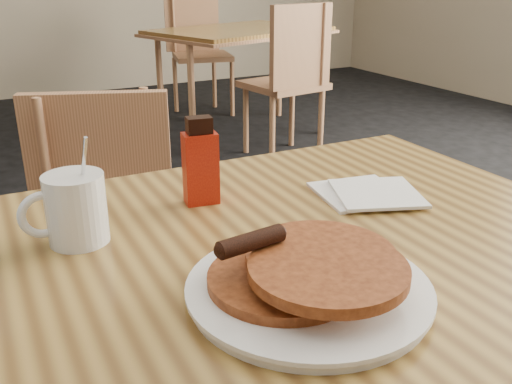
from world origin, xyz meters
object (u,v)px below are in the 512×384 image
Objects in this scene: chair_neighbor_far at (197,41)px; pancake_plate at (309,280)px; coffee_mug at (74,208)px; neighbor_table at (240,35)px; syrup_bottle at (201,164)px; chair_main_far at (113,226)px; main_table at (232,283)px; chair_neighbor_near at (292,70)px.

chair_neighbor_far is 4.20m from pancake_plate.
coffee_mug is at bearing -101.29° from chair_neighbor_far.
neighbor_table is 3.49m from pancake_plate.
chair_neighbor_far reaches higher than syrup_bottle.
chair_main_far is at bearing -102.53° from chair_neighbor_far.
pancake_plate is at bearing -41.95° from coffee_mug.
coffee_mug is at bearing -86.76° from chair_main_far.
main_table is 1.36× the size of chair_neighbor_far.
chair_neighbor_near reaches higher than main_table.
syrup_bottle is (0.05, 0.22, 0.11)m from main_table.
chair_neighbor_far is (1.51, 3.06, 0.08)m from chair_main_far.
neighbor_table is at bearing 80.08° from chair_neighbor_near.
chair_neighbor_near is 2.84m from pancake_plate.
pancake_plate is (0.04, -0.14, 0.06)m from main_table.
neighbor_table is 0.75m from chair_neighbor_near.
main_table is 4.08m from chair_neighbor_far.
chair_main_far is 0.60m from syrup_bottle.
neighbor_table is 8.79× the size of syrup_bottle.
neighbor_table is 3.34m from coffee_mug.
syrup_bottle reaches higher than main_table.
pancake_plate is at bearing -129.22° from chair_neighbor_near.
main_table is at bearing -31.08° from coffee_mug.
main_table is 1.57× the size of chair_main_far.
chair_main_far is at bearing -142.20° from chair_neighbor_near.
chair_neighbor_near is (-0.02, -0.74, -0.14)m from neighbor_table.
chair_neighbor_near is (-0.00, -1.50, -0.01)m from chair_neighbor_far.
chair_neighbor_near reaches higher than pancake_plate.
chair_neighbor_near reaches higher than syrup_bottle.
syrup_bottle reaches higher than chair_main_far.
main_table is 0.16m from pancake_plate.
chair_neighbor_far is at bearing 76.50° from syrup_bottle.
neighbor_table is 4.38× the size of pancake_plate.
main_table is 0.96× the size of neighbor_table.
pancake_plate is 2.01× the size of syrup_bottle.
chair_main_far is 3.42m from chair_neighbor_far.
neighbor_table is at bearing -75.11° from chair_neighbor_far.
chair_neighbor_near is (1.50, 1.57, 0.07)m from chair_main_far.
chair_neighbor_far reaches higher than chair_neighbor_near.
chair_main_far is at bearing 82.83° from coffee_mug.
chair_neighbor_far reaches higher than pancake_plate.
syrup_bottle is at bearing -133.37° from chair_neighbor_near.
syrup_bottle is at bearing 78.18° from main_table.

